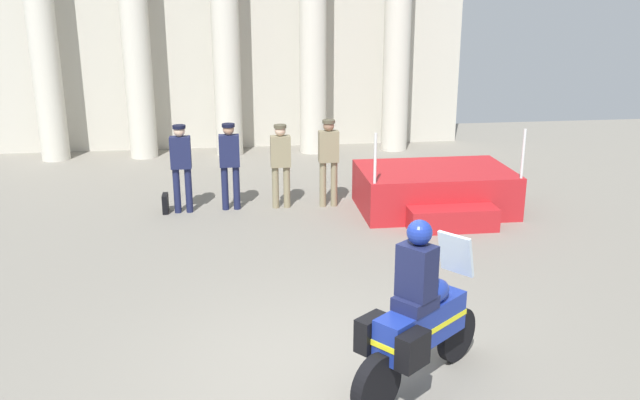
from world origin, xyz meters
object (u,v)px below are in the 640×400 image
at_px(reviewing_stand, 435,191).
at_px(motorcycle_with_rider, 417,320).
at_px(officer_in_row_0, 181,162).
at_px(briefcase_on_ground, 165,203).
at_px(officer_in_row_2, 281,159).
at_px(officer_in_row_1, 230,159).
at_px(officer_in_row_3, 329,156).

xyz_separation_m(reviewing_stand, motorcycle_with_rider, (-1.97, -5.90, 0.40)).
height_order(officer_in_row_0, briefcase_on_ground, officer_in_row_0).
bearing_deg(reviewing_stand, officer_in_row_2, 168.32).
relative_size(officer_in_row_0, briefcase_on_ground, 4.68).
relative_size(officer_in_row_0, officer_in_row_2, 1.03).
relative_size(officer_in_row_1, officer_in_row_2, 1.03).
distance_m(officer_in_row_1, motorcycle_with_rider, 6.78).
height_order(reviewing_stand, officer_in_row_2, reviewing_stand).
height_order(motorcycle_with_rider, briefcase_on_ground, motorcycle_with_rider).
height_order(officer_in_row_3, motorcycle_with_rider, motorcycle_with_rider).
distance_m(officer_in_row_1, officer_in_row_2, 0.97).
distance_m(officer_in_row_1, officer_in_row_3, 1.89).
bearing_deg(officer_in_row_2, motorcycle_with_rider, 98.21).
bearing_deg(officer_in_row_2, reviewing_stand, 168.39).
xyz_separation_m(officer_in_row_1, motorcycle_with_rider, (1.90, -6.51, -0.19)).
height_order(officer_in_row_1, officer_in_row_3, officer_in_row_3).
distance_m(reviewing_stand, officer_in_row_2, 3.01).
xyz_separation_m(officer_in_row_2, officer_in_row_3, (0.92, -0.03, 0.05)).
bearing_deg(briefcase_on_ground, motorcycle_with_rider, -64.10).
height_order(officer_in_row_0, officer_in_row_1, officer_in_row_0).
distance_m(officer_in_row_1, briefcase_on_ground, 1.48).
height_order(officer_in_row_2, officer_in_row_3, officer_in_row_3).
xyz_separation_m(officer_in_row_0, briefcase_on_ground, (-0.34, 0.03, -0.81)).
relative_size(officer_in_row_3, briefcase_on_ground, 4.74).
bearing_deg(reviewing_stand, officer_in_row_1, 171.00).
height_order(officer_in_row_1, officer_in_row_2, officer_in_row_1).
relative_size(officer_in_row_3, motorcycle_with_rider, 0.90).
bearing_deg(motorcycle_with_rider, reviewing_stand, 32.48).
height_order(officer_in_row_0, motorcycle_with_rider, motorcycle_with_rider).
relative_size(officer_in_row_0, officer_in_row_3, 0.99).
xyz_separation_m(reviewing_stand, officer_in_row_0, (-4.76, 0.54, 0.60)).
bearing_deg(motorcycle_with_rider, officer_in_row_1, 67.17).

